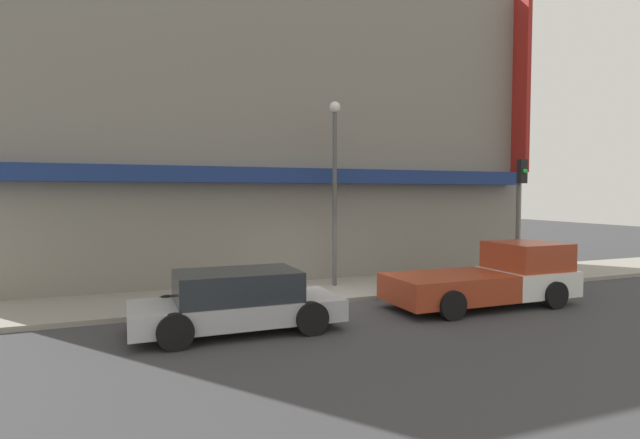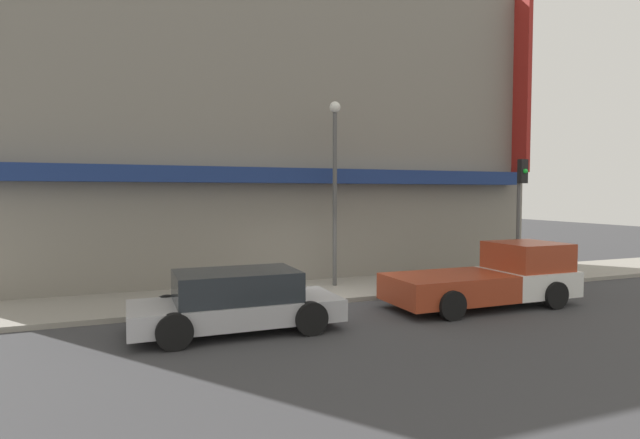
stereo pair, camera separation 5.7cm
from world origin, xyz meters
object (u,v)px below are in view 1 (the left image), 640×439
(fire_hydrant, at_px, (244,289))
(traffic_light, at_px, (520,199))
(parked_car, at_px, (237,301))
(pickup_truck, at_px, (492,278))
(street_lamp, at_px, (335,172))

(fire_hydrant, bearing_deg, traffic_light, -2.48)
(parked_car, bearing_deg, pickup_truck, 0.46)
(parked_car, bearing_deg, fire_hydrant, 73.95)
(pickup_truck, height_order, parked_car, pickup_truck)
(pickup_truck, distance_m, fire_hydrant, 6.95)
(parked_car, height_order, street_lamp, street_lamp)
(fire_hydrant, xyz_separation_m, street_lamp, (3.28, 1.27, 3.34))
(pickup_truck, bearing_deg, traffic_light, 36.04)
(fire_hydrant, distance_m, street_lamp, 4.85)
(parked_car, xyz_separation_m, traffic_light, (10.08, 2.04, 2.27))
(pickup_truck, xyz_separation_m, traffic_light, (2.86, 2.04, 2.19))
(parked_car, distance_m, street_lamp, 6.29)
(pickup_truck, relative_size, street_lamp, 0.91)
(pickup_truck, xyz_separation_m, fire_hydrant, (-6.50, 2.44, -0.29))
(fire_hydrant, relative_size, traffic_light, 0.17)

